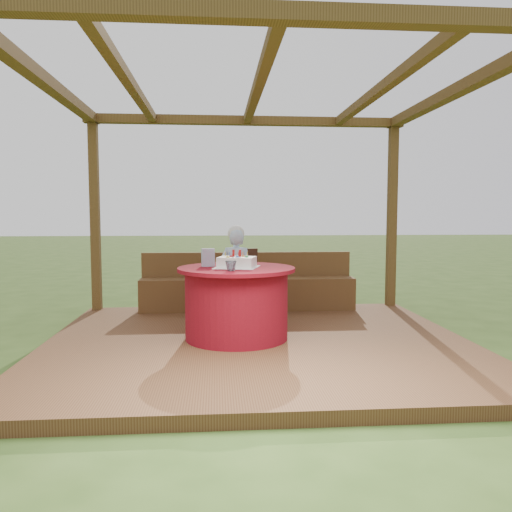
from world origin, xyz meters
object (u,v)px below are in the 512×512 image
(gift_bag, at_px, (208,258))
(drinking_glass, at_px, (231,266))
(birthday_cake, at_px, (237,262))
(elderly_woman, at_px, (236,272))
(table, at_px, (236,302))
(chair, at_px, (244,279))
(bench, at_px, (248,291))

(gift_bag, relative_size, drinking_glass, 1.73)
(birthday_cake, bearing_deg, elderly_woman, 88.19)
(table, bearing_deg, elderly_woman, 87.83)
(chair, height_order, elderly_woman, elderly_woman)
(birthday_cake, bearing_deg, bench, 82.45)
(chair, xyz_separation_m, birthday_cake, (-0.14, -1.18, 0.34))
(bench, xyz_separation_m, chair, (-0.08, -0.49, 0.23))
(bench, xyz_separation_m, gift_bag, (-0.53, -1.54, 0.61))
(bench, distance_m, gift_bag, 1.74)
(gift_bag, bearing_deg, elderly_woman, 59.66)
(gift_bag, bearing_deg, table, -29.30)
(drinking_glass, bearing_deg, bench, 81.66)
(elderly_woman, relative_size, gift_bag, 6.20)
(chair, distance_m, gift_bag, 1.20)
(gift_bag, bearing_deg, bench, 62.62)
(bench, relative_size, birthday_cake, 5.64)
(table, bearing_deg, gift_bag, 159.02)
(bench, bearing_deg, birthday_cake, -97.55)
(table, xyz_separation_m, birthday_cake, (0.01, -0.02, 0.44))
(table, bearing_deg, drinking_glass, -100.78)
(chair, distance_m, drinking_glass, 1.57)
(chair, bearing_deg, birthday_cake, -96.77)
(bench, distance_m, elderly_woman, 0.80)
(elderly_woman, distance_m, drinking_glass, 1.34)
(table, height_order, birthday_cake, birthday_cake)
(bench, height_order, drinking_glass, drinking_glass)
(table, distance_m, elderly_woman, 0.99)
(bench, distance_m, table, 1.68)
(table, distance_m, birthday_cake, 0.44)
(elderly_woman, xyz_separation_m, drinking_glass, (-0.10, -1.32, 0.21))
(elderly_woman, bearing_deg, drinking_glass, -94.54)
(bench, bearing_deg, elderly_woman, -105.33)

